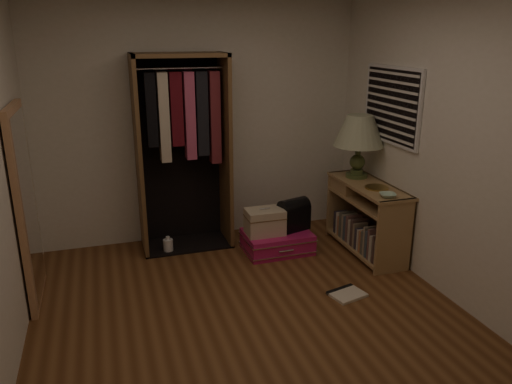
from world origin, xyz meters
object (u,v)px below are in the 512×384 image
Objects in this scene: black_bag at (294,214)px; open_wardrobe at (183,137)px; console_bookshelf at (365,215)px; white_jug at (168,246)px; floor_mirror at (26,207)px; table_lamp at (359,132)px; train_case at (265,222)px; pink_suitcase at (277,241)px.

open_wardrobe is at bearing 140.72° from black_bag.
open_wardrobe reaches higher than black_bag.
open_wardrobe is (-1.77, 0.74, 0.81)m from console_bookshelf.
white_jug is at bearing -143.83° from open_wardrobe.
floor_mirror is at bearing -152.14° from open_wardrobe.
table_lamp is 3.89× the size of white_jug.
table_lamp is (3.24, 0.27, 0.39)m from floor_mirror.
black_bag is (2.54, 0.32, -0.46)m from floor_mirror.
table_lamp is 2.35m from white_jug.
white_jug is (-1.31, 0.28, -0.32)m from black_bag.
floor_mirror reaches higher than train_case.
open_wardrobe is 5.12× the size of train_case.
floor_mirror is at bearing -172.43° from train_case.
pink_suitcase is 4.00× the size of white_jug.
console_bookshelf reaches higher than black_bag.
table_lamp is (0.00, 0.24, 0.85)m from console_bookshelf.
black_bag is 2.00× the size of white_jug.
table_lamp is at bearing -0.13° from train_case.
black_bag reaches higher than train_case.
console_bookshelf is 1.06m from train_case.
open_wardrobe is at bearing 157.42° from console_bookshelf.
train_case is 1.06m from white_jug.
white_jug is (-0.98, 0.32, -0.28)m from train_case.
console_bookshelf reaches higher than train_case.
white_jug is (1.23, 0.60, -0.77)m from floor_mirror.
white_jug is (-0.24, -0.17, -1.13)m from open_wardrobe.
black_bag is at bearing -12.19° from white_jug.
floor_mirror is 2.28m from train_case.
open_wardrobe is 1.49m from pink_suitcase.
console_bookshelf is at bearing -15.62° from white_jug.
train_case is 1.37m from table_lamp.
pink_suitcase is at bearing -15.76° from white_jug.
open_wardrobe is 11.39× the size of white_jug.
console_bookshelf is 6.22× the size of white_jug.
console_bookshelf reaches higher than pink_suitcase.
pink_suitcase is 1.44m from table_lamp.
table_lamp reaches higher than pink_suitcase.
floor_mirror is 2.48m from pink_suitcase.
train_case is at bearing 166.71° from console_bookshelf.
black_bag is 1.10m from table_lamp.
white_jug is at bearing 26.07° from floor_mirror.
pink_suitcase is 1.80× the size of train_case.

